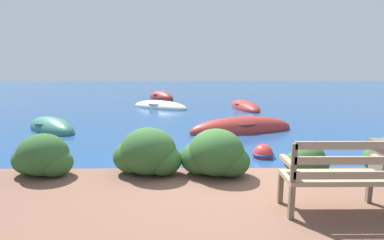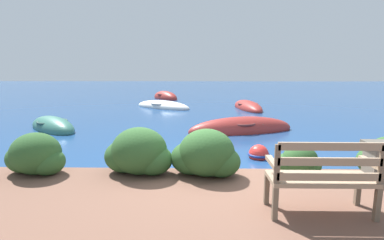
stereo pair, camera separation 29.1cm
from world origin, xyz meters
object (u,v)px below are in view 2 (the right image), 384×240
object	(u,v)px
rowboat_far	(248,107)
mooring_buoy	(259,154)
rowboat_nearest	(241,130)
rowboat_outer	(163,106)
rowboat_mid	(53,127)
park_bench	(322,176)
rowboat_distant	(165,98)

from	to	relation	value
rowboat_far	mooring_buoy	xyz separation A→B (m)	(-1.09, -8.10, 0.02)
rowboat_nearest	rowboat_outer	distance (m)	6.51
rowboat_mid	rowboat_nearest	bearing A→B (deg)	40.61
rowboat_nearest	rowboat_outer	bearing A→B (deg)	102.69
park_bench	rowboat_distant	world-z (taller)	park_bench
rowboat_mid	rowboat_far	distance (m)	8.76
rowboat_outer	rowboat_nearest	bearing A→B (deg)	153.42
rowboat_far	rowboat_outer	world-z (taller)	rowboat_far
rowboat_nearest	rowboat_far	world-z (taller)	rowboat_nearest
rowboat_mid	mooring_buoy	bearing A→B (deg)	16.70
park_bench	rowboat_mid	bearing A→B (deg)	140.20
rowboat_mid	mooring_buoy	distance (m)	6.71
rowboat_mid	rowboat_distant	distance (m)	10.15
rowboat_distant	mooring_buoy	distance (m)	13.24
rowboat_distant	mooring_buoy	xyz separation A→B (m)	(3.43, -12.79, 0.00)
rowboat_nearest	rowboat_outer	xyz separation A→B (m)	(-3.10, 5.72, -0.01)
park_bench	rowboat_distant	bearing A→B (deg)	107.14
park_bench	rowboat_mid	xyz separation A→B (m)	(-6.14, 5.98, -0.64)
park_bench	rowboat_nearest	xyz separation A→B (m)	(-0.12, 5.73, -0.63)
rowboat_far	rowboat_distant	xyz separation A→B (m)	(-4.52, 4.69, 0.01)
rowboat_outer	rowboat_distant	size ratio (longest dim) A/B	1.23
park_bench	rowboat_distant	xyz separation A→B (m)	(-3.55, 15.79, -0.63)
rowboat_mid	mooring_buoy	xyz separation A→B (m)	(6.02, -2.98, 0.01)
rowboat_mid	rowboat_far	bearing A→B (deg)	78.81
rowboat_mid	mooring_buoy	size ratio (longest dim) A/B	5.09
park_bench	mooring_buoy	bearing A→B (deg)	96.76
rowboat_outer	mooring_buoy	bearing A→B (deg)	145.09
rowboat_mid	rowboat_far	xyz separation A→B (m)	(7.11, 5.12, -0.00)
park_bench	mooring_buoy	size ratio (longest dim) A/B	2.55
rowboat_nearest	rowboat_far	distance (m)	5.49
rowboat_outer	rowboat_distant	bearing A→B (deg)	-50.61
park_bench	rowboat_far	bearing A→B (deg)	89.47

